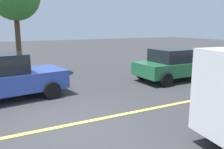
{
  "coord_description": "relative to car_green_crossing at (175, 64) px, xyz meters",
  "views": [
    {
      "loc": [
        -1.89,
        -6.0,
        2.66
      ],
      "look_at": [
        1.15,
        -0.35,
        1.37
      ],
      "focal_mm": 38.64,
      "sensor_mm": 36.0,
      "label": 1
    }
  ],
  "objects": [
    {
      "name": "ground_plane",
      "position": [
        -6.5,
        -2.94,
        -0.79
      ],
      "size": [
        80.0,
        80.0,
        0.0
      ],
      "primitive_type": "plane",
      "color": "#38383A"
    },
    {
      "name": "car_green_crossing",
      "position": [
        0.0,
        0.0,
        0.0
      ],
      "size": [
        4.13,
        2.07,
        1.57
      ],
      "color": "#236B3D",
      "rests_on": "ground_plane"
    },
    {
      "name": "lane_marking_centre",
      "position": [
        -3.5,
        -2.94,
        -0.79
      ],
      "size": [
        28.0,
        0.16,
        0.01
      ],
      "primitive_type": "cube",
      "color": "#E0D14C"
    }
  ]
}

